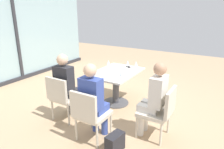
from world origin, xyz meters
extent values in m
plane|color=tan|center=(0.00, 0.00, 0.00)|extent=(12.00, 12.00, 0.00)
cube|color=#99B7BC|center=(0.00, 3.20, 1.35)|extent=(5.32, 0.03, 2.70)
cube|color=#2D2D33|center=(0.00, 3.17, 1.35)|extent=(0.08, 0.06, 2.70)
cube|color=#2D2D33|center=(0.00, 3.17, 0.05)|extent=(5.32, 0.10, 0.10)
cube|color=silver|center=(0.00, 0.00, 0.71)|extent=(1.20, 0.84, 0.04)
cylinder|color=#4C4C51|center=(0.00, 0.00, 0.35)|extent=(0.14, 0.14, 0.69)
cylinder|color=#4C4C51|center=(0.00, 0.00, 0.01)|extent=(0.56, 0.56, 0.02)
cube|color=beige|center=(-1.28, -0.32, 0.42)|extent=(0.46, 0.46, 0.06)
cube|color=beige|center=(-1.53, -0.32, 0.66)|extent=(0.05, 0.46, 0.42)
cylinder|color=beige|center=(-1.08, -0.52, 0.20)|extent=(0.04, 0.04, 0.39)
cylinder|color=beige|center=(-1.08, -0.12, 0.20)|extent=(0.04, 0.04, 0.39)
cylinder|color=beige|center=(-1.48, -0.52, 0.20)|extent=(0.04, 0.04, 0.39)
cylinder|color=beige|center=(-1.48, -0.12, 0.20)|extent=(0.04, 0.04, 0.39)
cube|color=beige|center=(-1.01, 0.48, 0.42)|extent=(0.46, 0.46, 0.06)
cube|color=beige|center=(-1.26, 0.48, 0.66)|extent=(0.05, 0.46, 0.42)
cylinder|color=beige|center=(-0.81, 0.28, 0.20)|extent=(0.04, 0.04, 0.39)
cylinder|color=beige|center=(-0.81, 0.68, 0.20)|extent=(0.04, 0.04, 0.39)
cylinder|color=beige|center=(-1.21, 0.28, 0.20)|extent=(0.04, 0.04, 0.39)
cylinder|color=beige|center=(-1.21, 0.68, 0.20)|extent=(0.04, 0.04, 0.39)
cube|color=beige|center=(-0.74, -1.12, 0.42)|extent=(0.46, 0.46, 0.06)
cube|color=beige|center=(-0.74, -1.37, 0.66)|extent=(0.46, 0.05, 0.42)
cylinder|color=beige|center=(-0.54, -0.92, 0.20)|extent=(0.04, 0.04, 0.39)
cylinder|color=beige|center=(-0.94, -0.92, 0.20)|extent=(0.04, 0.04, 0.39)
cylinder|color=beige|center=(-0.54, -1.32, 0.20)|extent=(0.04, 0.04, 0.39)
cylinder|color=beige|center=(-0.94, -1.32, 0.20)|extent=(0.04, 0.04, 0.39)
cylinder|color=#384C9E|center=(-1.11, -0.41, 0.23)|extent=(0.11, 0.11, 0.45)
cube|color=#384C9E|center=(-1.20, -0.41, 0.51)|extent=(0.32, 0.13, 0.11)
cylinder|color=#384C9E|center=(-1.11, -0.23, 0.23)|extent=(0.11, 0.11, 0.45)
cube|color=#384C9E|center=(-1.20, -0.23, 0.51)|extent=(0.32, 0.13, 0.11)
cube|color=#384C9E|center=(-1.33, -0.32, 0.80)|extent=(0.20, 0.34, 0.48)
sphere|color=#D8AD8C|center=(-1.33, -0.32, 1.16)|extent=(0.20, 0.20, 0.20)
cylinder|color=#28282D|center=(-0.84, 0.39, 0.23)|extent=(0.11, 0.11, 0.45)
cube|color=#28282D|center=(-0.93, 0.39, 0.51)|extent=(0.32, 0.13, 0.11)
cylinder|color=#28282D|center=(-0.84, 0.57, 0.23)|extent=(0.11, 0.11, 0.45)
cube|color=#28282D|center=(-0.93, 0.57, 0.51)|extent=(0.32, 0.13, 0.11)
cube|color=#28282D|center=(-1.06, 0.48, 0.80)|extent=(0.20, 0.34, 0.48)
sphere|color=#D8AD8C|center=(-1.06, 0.48, 1.16)|extent=(0.20, 0.20, 0.20)
cylinder|color=silver|center=(-0.65, -0.94, 0.23)|extent=(0.11, 0.11, 0.45)
cube|color=silver|center=(-0.65, -1.04, 0.51)|extent=(0.13, 0.32, 0.11)
cylinder|color=silver|center=(-0.83, -0.94, 0.23)|extent=(0.11, 0.11, 0.45)
cube|color=silver|center=(-0.83, -1.04, 0.51)|extent=(0.13, 0.32, 0.11)
cube|color=silver|center=(-0.74, -1.17, 0.80)|extent=(0.34, 0.20, 0.48)
sphere|color=tan|center=(-0.74, -1.17, 1.16)|extent=(0.20, 0.20, 0.20)
cylinder|color=silver|center=(0.36, -0.29, 0.73)|extent=(0.06, 0.06, 0.00)
cylinder|color=silver|center=(0.36, -0.29, 0.78)|extent=(0.01, 0.01, 0.08)
cone|color=silver|center=(0.36, -0.29, 0.87)|extent=(0.07, 0.07, 0.09)
cylinder|color=silver|center=(-0.04, -0.21, 0.73)|extent=(0.06, 0.06, 0.00)
cylinder|color=silver|center=(-0.04, -0.21, 0.78)|extent=(0.01, 0.01, 0.08)
cone|color=silver|center=(-0.04, -0.21, 0.87)|extent=(0.07, 0.07, 0.09)
cylinder|color=silver|center=(0.32, -0.11, 0.73)|extent=(0.06, 0.06, 0.00)
cylinder|color=silver|center=(0.32, -0.11, 0.78)|extent=(0.01, 0.01, 0.08)
cone|color=silver|center=(0.32, -0.11, 0.87)|extent=(0.07, 0.07, 0.09)
cylinder|color=silver|center=(-0.43, -0.36, 0.73)|extent=(0.06, 0.06, 0.00)
cylinder|color=silver|center=(-0.43, -0.36, 0.78)|extent=(0.01, 0.01, 0.08)
cone|color=silver|center=(-0.43, -0.36, 0.87)|extent=(0.07, 0.07, 0.09)
cylinder|color=silver|center=(0.14, 0.27, 0.73)|extent=(0.06, 0.06, 0.00)
cylinder|color=silver|center=(0.14, 0.27, 0.78)|extent=(0.01, 0.01, 0.08)
cone|color=silver|center=(0.14, 0.27, 0.87)|extent=(0.07, 0.07, 0.09)
cylinder|color=silver|center=(-0.45, 0.22, 0.73)|extent=(0.06, 0.06, 0.00)
cylinder|color=silver|center=(-0.45, 0.22, 0.78)|extent=(0.01, 0.01, 0.08)
cone|color=silver|center=(-0.45, 0.22, 0.87)|extent=(0.07, 0.07, 0.09)
cylinder|color=white|center=(0.20, 0.13, 0.78)|extent=(0.08, 0.08, 0.09)
cube|color=black|center=(0.45, -0.06, 0.73)|extent=(0.14, 0.16, 0.01)
cube|color=#232328|center=(-1.40, -0.78, 0.14)|extent=(0.32, 0.20, 0.28)
camera|label=1|loc=(-3.63, -2.05, 2.04)|focal=33.19mm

